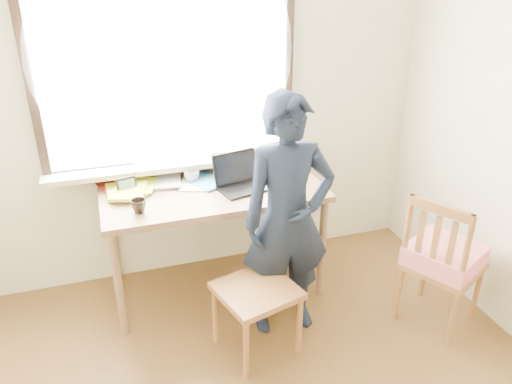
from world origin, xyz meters
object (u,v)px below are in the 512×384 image
object	(u,v)px
desk	(213,199)
mug_dark	(139,206)
mug_white	(192,175)
side_chair	(443,258)
person	(288,219)
laptop	(241,179)
work_chair	(257,298)

from	to	relation	value
desk	mug_dark	distance (m)	0.58
desk	mug_white	distance (m)	0.25
mug_white	side_chair	distance (m)	1.82
mug_dark	person	bearing A→B (deg)	-20.96
laptop	mug_dark	bearing A→B (deg)	-166.13
laptop	person	size ratio (longest dim) A/B	0.25
work_chair	person	world-z (taller)	person
desk	laptop	xyz separation A→B (m)	(0.20, -0.03, 0.14)
desk	side_chair	size ratio (longest dim) A/B	1.60
person	mug_white	bearing A→B (deg)	126.06
work_chair	mug_white	bearing A→B (deg)	102.34
mug_dark	side_chair	xyz separation A→B (m)	(1.87, -0.64, -0.37)
side_chair	mug_white	bearing A→B (deg)	144.56
mug_dark	laptop	bearing A→B (deg)	13.87
mug_dark	desk	bearing A→B (deg)	21.71
side_chair	desk	bearing A→B (deg)	147.49
desk	mug_white	bearing A→B (deg)	121.81
mug_white	side_chair	xyz separation A→B (m)	(1.45, -1.03, -0.36)
laptop	side_chair	world-z (taller)	laptop
desk	person	distance (m)	0.66
work_chair	side_chair	size ratio (longest dim) A/B	0.57
desk	person	xyz separation A→B (m)	(0.35, -0.55, 0.07)
mug_dark	side_chair	size ratio (longest dim) A/B	0.10
mug_white	work_chair	xyz separation A→B (m)	(0.20, -0.91, -0.48)
laptop	side_chair	xyz separation A→B (m)	(1.15, -0.82, -0.38)
mug_white	person	distance (m)	0.87
mug_dark	person	size ratio (longest dim) A/B	0.06
laptop	work_chair	distance (m)	0.86
mug_dark	side_chair	bearing A→B (deg)	-19.00
mug_white	mug_dark	xyz separation A→B (m)	(-0.42, -0.39, 0.00)
mug_dark	person	world-z (taller)	person
mug_white	laptop	bearing A→B (deg)	-34.35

